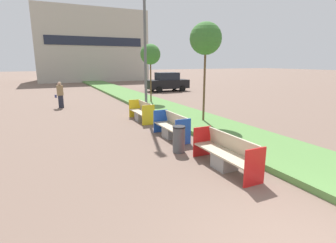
{
  "coord_description": "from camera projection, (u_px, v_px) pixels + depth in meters",
  "views": [
    {
      "loc": [
        -3.46,
        -2.17,
        2.91
      ],
      "look_at": [
        0.9,
        6.93,
        0.6
      ],
      "focal_mm": 28.0,
      "sensor_mm": 36.0,
      "label": 1
    }
  ],
  "objects": [
    {
      "name": "bench_red_frame",
      "position": [
        226.0,
        156.0,
        7.24
      ],
      "size": [
        0.65,
        2.33,
        0.94
      ],
      "color": "gray",
      "rests_on": "ground"
    },
    {
      "name": "building_backdrop",
      "position": [
        91.0,
        47.0,
        40.94
      ],
      "size": [
        15.95,
        8.77,
        10.41
      ],
      "color": "#B2AD9E",
      "rests_on": "ground"
    },
    {
      "name": "parked_car_distant",
      "position": [
        167.0,
        82.0,
        26.19
      ],
      "size": [
        4.23,
        2.0,
        1.86
      ],
      "rotation": [
        0.0,
        0.0,
        -0.02
      ],
      "color": "black",
      "rests_on": "ground"
    },
    {
      "name": "planter_grass_strip",
      "position": [
        166.0,
        109.0,
        15.9
      ],
      "size": [
        2.8,
        120.0,
        0.18
      ],
      "color": "#568442",
      "rests_on": "ground"
    },
    {
      "name": "pedestrian_walking",
      "position": [
        60.0,
        95.0,
        16.76
      ],
      "size": [
        0.53,
        0.24,
        1.67
      ],
      "color": "#232633",
      "rests_on": "ground"
    },
    {
      "name": "bench_yellow_frame",
      "position": [
        142.0,
        113.0,
        13.17
      ],
      "size": [
        0.65,
        2.05,
        0.94
      ],
      "color": "gray",
      "rests_on": "ground"
    },
    {
      "name": "sapling_tree_near",
      "position": [
        206.0,
        39.0,
        11.7
      ],
      "size": [
        1.44,
        1.44,
        4.65
      ],
      "color": "brown",
      "rests_on": "ground"
    },
    {
      "name": "street_lamp_post",
      "position": [
        145.0,
        22.0,
        13.27
      ],
      "size": [
        0.24,
        0.44,
        9.0
      ],
      "color": "#56595B",
      "rests_on": "ground"
    },
    {
      "name": "bench_blue_frame",
      "position": [
        172.0,
        129.0,
        10.2
      ],
      "size": [
        0.65,
        2.01,
        0.94
      ],
      "color": "gray",
      "rests_on": "ground"
    },
    {
      "name": "sapling_tree_far",
      "position": [
        150.0,
        55.0,
        17.68
      ],
      "size": [
        1.37,
        1.37,
        4.08
      ],
      "color": "brown",
      "rests_on": "ground"
    },
    {
      "name": "litter_bin",
      "position": [
        179.0,
        139.0,
        8.55
      ],
      "size": [
        0.42,
        0.42,
        0.88
      ],
      "color": "#4C4F51",
      "rests_on": "ground"
    }
  ]
}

